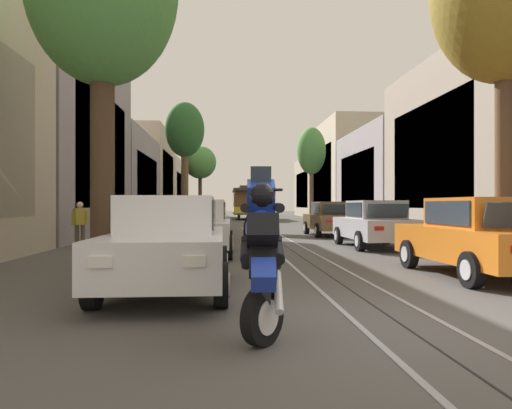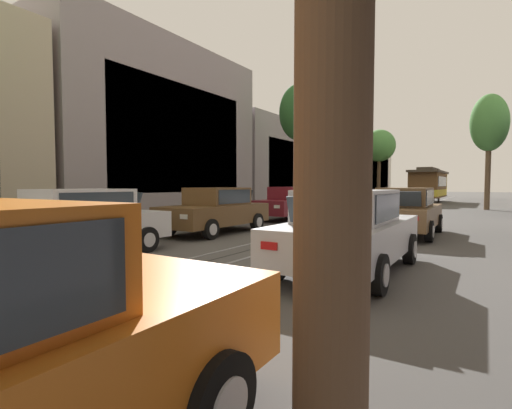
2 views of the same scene
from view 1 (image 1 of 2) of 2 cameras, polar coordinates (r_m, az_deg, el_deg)
The scene contains 19 objects.
ground_plane at distance 30.99m, azimuth 0.17°, elevation -2.70°, with size 160.00×160.00×0.00m, color #4C4947.
trolley_track_rails at distance 35.27m, azimuth -0.31°, elevation -2.37°, with size 1.14×70.98×0.01m.
building_facade_left at distance 34.92m, azimuth -16.97°, elevation 3.94°, with size 5.82×62.68×8.80m.
building_facade_right at distance 35.48m, azimuth 16.93°, elevation 4.89°, with size 5.99×62.68×10.57m.
parked_car_white_near_left at distance 8.15m, azimuth -10.35°, elevation -4.53°, with size 2.01×4.36×1.58m.
parked_car_white_second_left at distance 13.94m, azimuth -6.85°, elevation -2.67°, with size 2.05×4.38×1.58m.
parked_car_brown_mid_left at distance 19.11m, azimuth -6.10°, elevation -1.96°, with size 2.01×4.37×1.58m.
parked_car_maroon_fourth_left at distance 24.97m, azimuth -5.82°, elevation -1.51°, with size 2.06×4.39×1.58m.
parked_car_orange_near_right at distance 10.61m, azimuth 25.00°, elevation -3.49°, with size 2.06×4.39×1.58m.
parked_car_silver_second_right at distance 16.67m, azimuth 13.89°, elevation -2.24°, with size 2.04×4.38×1.58m.
parked_car_brown_mid_right at distance 22.57m, azimuth 8.86°, elevation -1.66°, with size 2.05×4.38×1.58m.
street_tree_kerb_left_second at distance 29.22m, azimuth -8.46°, elevation 8.40°, with size 2.33×1.93×7.57m.
street_tree_kerb_left_mid at distance 47.50m, azimuth -6.66°, elevation 4.93°, with size 3.17×3.04×7.21m.
street_tree_kerb_right_second at distance 39.34m, azimuth 6.60°, elevation 6.24°, with size 2.33×2.37×7.74m.
cable_car_trolley at distance 48.04m, azimuth -1.23°, elevation 0.22°, with size 2.60×9.14×3.28m.
motorcycle_with_rider at distance 5.26m, azimuth 0.70°, elevation -4.94°, with size 0.52×1.81×1.89m.
pedestrian_on_left_pavement at distance 17.16m, azimuth -20.20°, elevation -1.95°, with size 0.55×0.40×1.54m.
pedestrian_crossing_far at distance 35.32m, azimuth -11.09°, elevation -0.90°, with size 0.55×0.36×1.61m.
fire_hydrant at distance 17.06m, azimuth -11.05°, elevation -3.45°, with size 0.40×0.22×0.84m.
Camera 1 is at (-2.12, -5.69, 1.44)m, focal length 33.66 mm.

